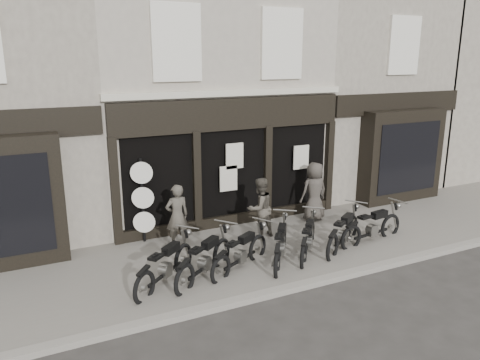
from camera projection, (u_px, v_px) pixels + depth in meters
name	position (u px, v px, depth m)	size (l,w,h in m)	color
ground_plane	(283.00, 265.00, 11.71)	(90.00, 90.00, 0.00)	#2D2B28
pavement	(265.00, 249.00, 12.47)	(30.00, 4.20, 0.12)	slate
kerb	(311.00, 283.00, 10.60)	(30.00, 0.25, 0.13)	gray
central_building	(195.00, 86.00, 15.83)	(7.30, 6.22, 8.34)	#ACA394
neighbour_right	(346.00, 83.00, 18.48)	(5.60, 6.73, 8.34)	#9F9686
motorcycle_0	(166.00, 269.00, 10.48)	(1.93, 1.72, 1.12)	black
motorcycle_1	(205.00, 262.00, 10.78)	(2.03, 1.66, 1.13)	black
motorcycle_2	(241.00, 255.00, 11.21)	(2.05, 1.34, 1.07)	black
motorcycle_3	(281.00, 247.00, 11.66)	(1.60, 1.99, 1.11)	black
motorcycle_4	(308.00, 241.00, 12.08)	(1.66, 1.81, 1.06)	black
motorcycle_5	(343.00, 235.00, 12.44)	(2.08, 1.54, 1.13)	black
motorcycle_6	(372.00, 229.00, 12.84)	(2.33, 0.69, 1.12)	black
man_left	(177.00, 216.00, 12.30)	(0.63, 0.41, 1.72)	#48433B
man_centre	(260.00, 208.00, 12.95)	(0.83, 0.65, 1.72)	#4A443B
man_right	(314.00, 191.00, 14.37)	(0.89, 0.58, 1.82)	#3F3A35
advert_sign_post	(143.00, 204.00, 12.58)	(0.58, 0.38, 2.45)	black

